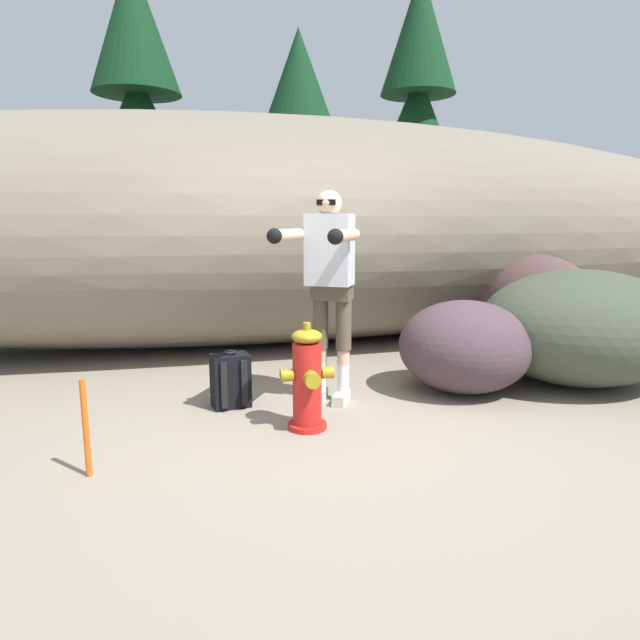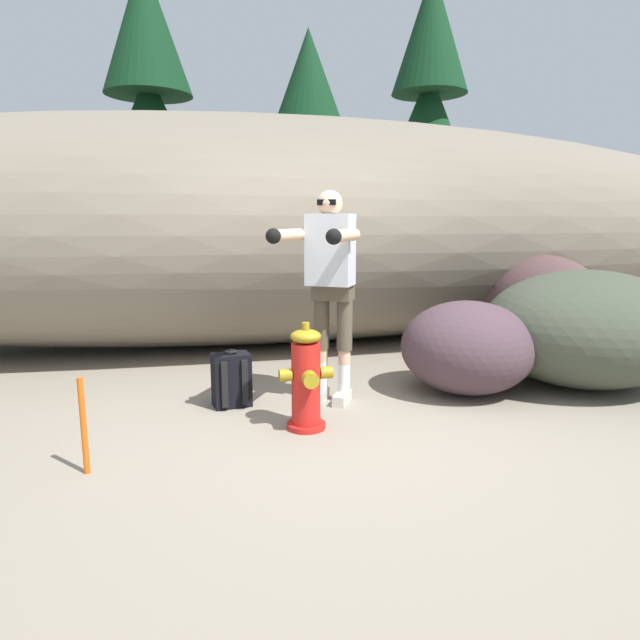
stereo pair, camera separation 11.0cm
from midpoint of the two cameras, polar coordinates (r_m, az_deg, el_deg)
The scene contains 12 objects.
ground_plane at distance 4.02m, azimuth 2.45°, elevation -12.06°, with size 56.00×56.00×0.04m, color gray.
dirt_embankment at distance 6.89m, azimuth -5.49°, elevation 9.12°, with size 15.09×3.20×2.74m, color #756B5B.
fire_hydrant at distance 4.00m, azimuth -2.12°, elevation -6.30°, with size 0.39×0.34×0.79m.
utility_worker at distance 4.42m, azimuth 0.32°, elevation 5.16°, with size 0.84×1.03×1.74m.
spare_backpack at distance 4.58m, azimuth -9.99°, elevation -6.25°, with size 0.33×0.32×0.47m.
boulder_large at distance 5.61m, azimuth 24.92°, elevation -0.65°, with size 1.85×1.64×1.07m, color #3E4536.
boulder_mid at distance 6.65m, azimuth 20.87°, elevation 1.52°, with size 1.35×1.04×1.14m, color #503738.
boulder_small at distance 5.00m, azimuth 14.22°, elevation -2.69°, with size 1.16×1.06×0.82m, color #47353C.
pine_tree_left at distance 13.07m, azimuth -18.59°, elevation 19.33°, with size 2.86×2.86×6.90m.
pine_tree_center at distance 11.83m, azimuth -2.47°, elevation 17.20°, with size 2.35×2.35×5.30m.
pine_tree_right at distance 14.93m, azimuth 9.86°, elevation 20.20°, with size 2.90×2.90×7.54m.
survey_stake at distance 3.59m, azimuth -24.01°, elevation -10.27°, with size 0.04×0.04×0.60m, color #E55914.
Camera 1 is at (-1.15, -3.54, 1.51)m, focal length 30.76 mm.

